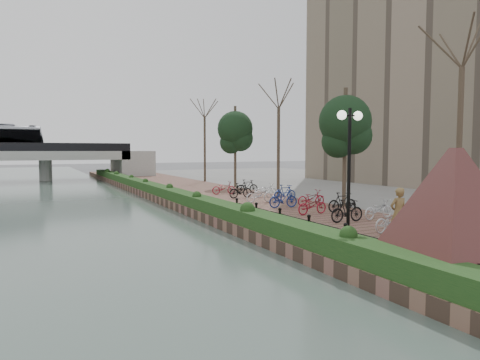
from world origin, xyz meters
TOP-DOWN VIEW (x-y plane):
  - ground at (0.00, 0.00)m, footprint 220.00×220.00m
  - promenade at (4.00, 17.50)m, footprint 8.00×75.00m
  - inland_pavement at (20.00, 17.50)m, footprint 24.00×75.00m
  - hedge at (0.60, 20.00)m, footprint 1.10×56.00m
  - chain_fence at (1.40, 2.00)m, footprint 0.10×14.10m
  - granite_monument at (2.21, -2.24)m, footprint 6.00×6.00m
  - lamppost at (2.30, 1.95)m, footprint 1.02×0.32m
  - motorcycle at (2.87, -1.10)m, footprint 0.75×1.45m
  - pedestrian at (4.00, 1.30)m, footprint 0.71×0.51m
  - bicycle_parking at (5.49, 9.91)m, footprint 2.40×17.32m
  - street_trees at (8.00, 12.68)m, footprint 3.20×37.12m

SIDE VIEW (x-z plane):
  - ground at x=0.00m, z-range 0.00..0.00m
  - promenade at x=4.00m, z-range 0.00..0.50m
  - inland_pavement at x=20.00m, z-range 0.00..0.50m
  - hedge at x=0.60m, z-range 0.50..1.10m
  - chain_fence at x=1.40m, z-range 0.50..1.20m
  - motorcycle at x=2.87m, z-range 0.50..1.37m
  - bicycle_parking at x=5.49m, z-range 0.47..1.47m
  - pedestrian at x=4.00m, z-range 0.50..2.29m
  - granite_monument at x=2.21m, z-range 0.52..3.68m
  - street_trees at x=8.00m, z-range 0.29..7.09m
  - lamppost at x=2.30m, z-range 1.53..6.06m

